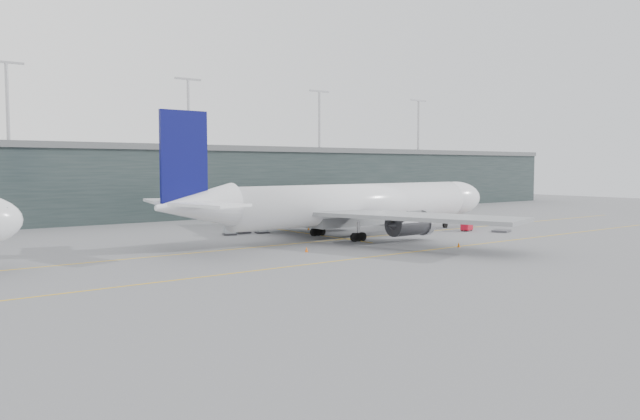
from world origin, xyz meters
TOP-DOWN VIEW (x-y plane):
  - ground at (0.00, 0.00)m, footprint 320.00×320.00m
  - taxiline_a at (0.00, -4.00)m, footprint 160.00×0.25m
  - taxiline_b at (0.00, -20.00)m, footprint 160.00×0.25m
  - taxiline_lead_main at (5.00, 20.00)m, footprint 0.25×60.00m
  - terminal at (-0.00, 58.00)m, footprint 240.00×36.00m
  - main_aircraft at (7.97, -2.56)m, footprint 62.76×59.05m
  - jet_bridge at (27.51, 21.88)m, footprint 17.50×43.71m
  - gse_cart at (28.44, -7.54)m, footprint 2.36×1.83m
  - baggage_dolly at (31.84, -11.96)m, footprint 3.78×3.43m
  - uld_a at (-6.03, 11.11)m, footprint 2.48×2.20m
  - uld_b at (-3.24, 11.83)m, footprint 2.28×1.85m
  - uld_c at (-0.57, 10.24)m, footprint 2.31×1.98m
  - cone_nose at (31.54, -6.04)m, footprint 0.39×0.39m
  - cone_wing_stbd at (11.01, -20.43)m, footprint 0.42×0.42m
  - cone_wing_port at (8.55, 9.95)m, footprint 0.39×0.39m
  - cone_tail at (-7.96, -11.94)m, footprint 0.44×0.44m

SIDE VIEW (x-z plane):
  - ground at x=0.00m, z-range 0.00..0.00m
  - taxiline_a at x=0.00m, z-range 0.00..0.02m
  - taxiline_b at x=0.00m, z-range 0.00..0.02m
  - taxiline_lead_main at x=5.00m, z-range 0.00..0.02m
  - baggage_dolly at x=31.84m, z-range 0.03..0.34m
  - cone_nose at x=31.54m, z-range 0.00..0.62m
  - cone_wing_port at x=8.55m, z-range 0.00..0.62m
  - cone_wing_stbd at x=11.01m, z-range 0.00..0.67m
  - cone_tail at x=-7.96m, z-range 0.00..0.69m
  - gse_cart at x=28.44m, z-range 0.08..1.50m
  - uld_c at x=-0.57m, z-range 0.05..1.91m
  - uld_a at x=-6.03m, z-range 0.05..1.94m
  - uld_b at x=-3.24m, z-range 0.05..2.07m
  - jet_bridge at x=27.51m, z-range 1.53..7.66m
  - main_aircraft at x=7.97m, z-range -3.87..13.76m
  - terminal at x=0.00m, z-range -6.88..22.12m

